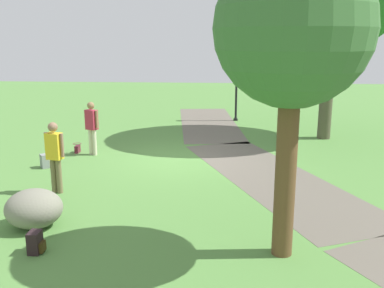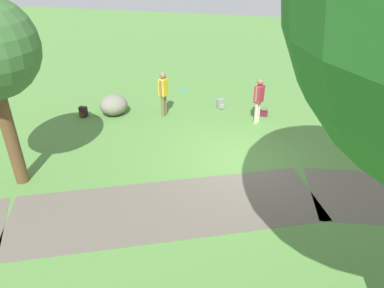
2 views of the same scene
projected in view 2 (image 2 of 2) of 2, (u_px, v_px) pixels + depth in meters
name	position (u px, v px, depth m)	size (l,w,h in m)	color
ground_plane	(241.00, 161.00, 11.39)	(48.00, 48.00, 0.00)	#52843D
footpath_segment_mid	(167.00, 208.00, 9.41)	(8.30, 5.29, 0.01)	#635B50
lawn_boulder	(114.00, 105.00, 14.19)	(1.14, 1.21, 0.78)	gray
woman_with_handbag	(259.00, 98.00, 13.23)	(0.37, 0.48, 1.73)	beige
man_near_boulder	(163.00, 91.00, 13.75)	(0.32, 0.51, 1.76)	olive
handbag_on_grass	(264.00, 113.00, 14.12)	(0.33, 0.29, 0.31)	maroon
backpack_by_boulder	(83.00, 112.00, 14.08)	(0.28, 0.26, 0.40)	black
spare_backpack_on_lawn	(220.00, 104.00, 14.75)	(0.35, 0.35, 0.40)	gray
frisbee_on_grass	(185.00, 90.00, 16.54)	(0.22, 0.22, 0.02)	#2892CF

